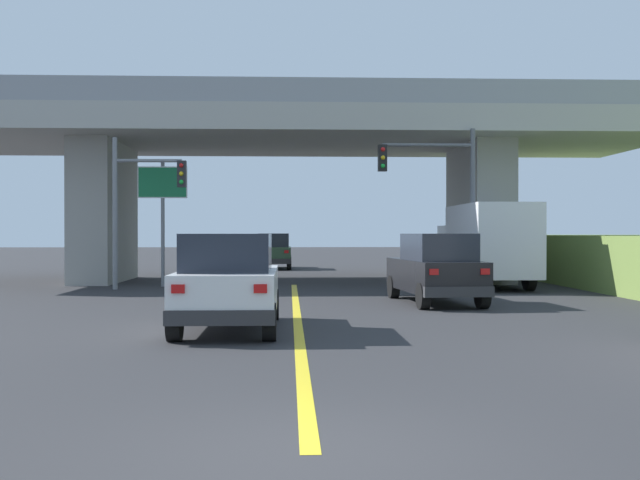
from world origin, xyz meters
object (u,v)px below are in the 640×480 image
Objects in this scene: box_truck at (486,244)px; highway_sign at (163,194)px; traffic_signal_nearside at (441,185)px; traffic_signal_farside at (139,195)px; sedan_oncoming at (274,251)px; suv_crossing at (436,268)px; suv_lead at (229,282)px.

highway_sign is (-12.30, 0.60, 1.91)m from box_truck.
highway_sign is (-10.33, 1.79, -0.23)m from traffic_signal_nearside.
traffic_signal_farside reaches higher than box_truck.
highway_sign is at bearing -105.23° from sedan_oncoming.
suv_crossing is at bearing -76.95° from sedan_oncoming.
traffic_signal_farside is (-4.57, -15.98, 2.38)m from sedan_oncoming.
suv_crossing is at bearing -39.39° from highway_sign.
traffic_signal_farside is at bearing 178.17° from traffic_signal_nearside.
suv_lead is 0.80× the size of traffic_signal_nearside.
highway_sign reaches higher than suv_lead.
traffic_signal_nearside is (6.77, 11.59, 2.75)m from suv_lead.
highway_sign reaches higher than sedan_oncoming.
highway_sign is (-3.56, 13.38, 2.52)m from suv_lead.
box_truck is 1.56× the size of highway_sign.
sedan_oncoming is 16.79m from traffic_signal_farside.
suv_crossing is 0.84× the size of traffic_signal_nearside.
suv_crossing is 0.89× the size of traffic_signal_farside.
sedan_oncoming is at bearing 98.17° from suv_crossing.
box_truck is 13.06m from traffic_signal_farside.
traffic_signal_nearside is 10.95m from traffic_signal_farside.
box_truck reaches higher than suv_lead.
box_truck is at bearing 55.59° from suv_lead.
box_truck is 1.27× the size of traffic_signal_nearside.
suv_lead and suv_crossing have the same top height.
suv_lead is 15.49m from box_truck.
traffic_signal_nearside reaches higher than suv_lead.
suv_lead is 27.92m from sedan_oncoming.
sedan_oncoming is 15.28m from highway_sign.
traffic_signal_farside is (-10.94, 0.35, -0.37)m from traffic_signal_nearside.
traffic_signal_nearside reaches higher than sedan_oncoming.
traffic_signal_nearside reaches higher than highway_sign.
box_truck is 12.47m from highway_sign.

